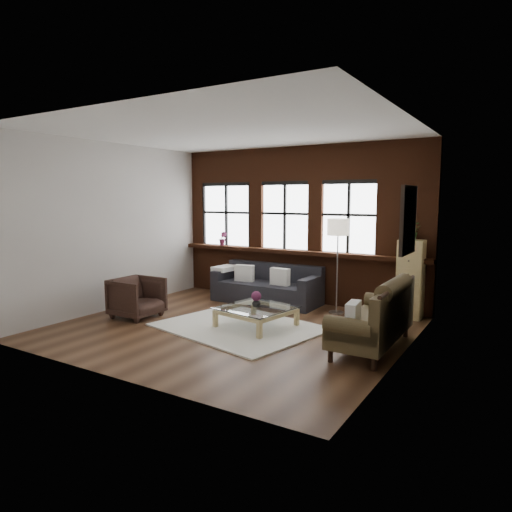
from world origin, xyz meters
The scene contains 26 objects.
floor centered at (0.00, 0.00, 0.00)m, with size 5.50×5.50×0.00m, color #412718.
ceiling centered at (0.00, 0.00, 3.20)m, with size 5.50×5.50×0.00m, color white.
wall_back centered at (0.00, 2.50, 1.60)m, with size 5.50×5.50×0.00m, color beige.
wall_front centered at (0.00, -2.50, 1.60)m, with size 5.50×5.50×0.00m, color beige.
wall_left centered at (-2.75, 0.00, 1.60)m, with size 5.00×5.00×0.00m, color beige.
wall_right centered at (2.75, 0.00, 1.60)m, with size 5.00×5.00×0.00m, color beige.
brick_backwall centered at (0.00, 2.44, 1.60)m, with size 5.50×0.12×3.20m, color #492211, non-canonical shape.
sill_ledge centered at (0.00, 2.35, 1.04)m, with size 5.50×0.30×0.08m, color #492211.
window_left centered at (-1.80, 2.45, 1.75)m, with size 1.38×0.10×1.50m, color black, non-canonical shape.
window_mid centered at (-0.30, 2.45, 1.75)m, with size 1.38×0.10×1.50m, color black, non-canonical shape.
window_right centered at (1.10, 2.45, 1.75)m, with size 1.38×0.10×1.50m, color black, non-canonical shape.
wall_poster centered at (2.72, 0.30, 1.85)m, with size 0.05×0.74×0.94m, color black, non-canonical shape.
shag_rug centered at (0.10, 0.07, 0.01)m, with size 2.52×1.98×0.03m, color white.
dark_sofa centered at (-0.44, 1.90, 0.40)m, with size 2.22×0.90×0.80m, color black, non-canonical shape.
pillow_a centered at (-0.91, 1.80, 0.59)m, with size 0.40×0.14×0.34m, color white.
pillow_b centered at (-0.07, 1.80, 0.59)m, with size 0.40×0.14×0.34m, color white.
vintage_settee centered at (2.30, 0.18, 0.51)m, with size 0.85×1.90×1.01m, color #463920, non-canonical shape.
pillow_settee centered at (2.22, -0.41, 0.61)m, with size 0.14×0.38×0.34m, color white.
armchair centered at (-1.86, -0.33, 0.36)m, with size 0.78×0.80×0.73m, color black.
coffee_table centered at (0.33, 0.23, 0.17)m, with size 1.08×1.08×0.36m, color tan, non-canonical shape.
vase centered at (0.33, 0.23, 0.43)m, with size 0.14×0.14×0.15m, color #B2B2B2.
flowers centered at (0.33, 0.23, 0.53)m, with size 0.17×0.17×0.17m, color #6A2449.
drawer_chest centered at (2.37, 2.23, 0.71)m, with size 0.44×0.44×1.42m, color tan.
potted_plant_top centered at (2.37, 2.23, 1.57)m, with size 0.29×0.25×0.32m, color #2D5923.
floor_lamp centered at (1.12, 1.82, 0.96)m, with size 0.40×0.40×1.92m, color #A5A5A8, non-canonical shape.
sill_plant centered at (-1.83, 2.32, 1.24)m, with size 0.18×0.14×0.32m, color #6A2449.
Camera 1 is at (4.18, -6.11, 2.15)m, focal length 32.00 mm.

